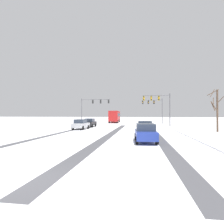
# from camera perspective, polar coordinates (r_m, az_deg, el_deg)

# --- Properties ---
(ground_plane) EXTENTS (300.00, 300.00, 0.00)m
(ground_plane) POSITION_cam_1_polar(r_m,az_deg,el_deg) (7.96, -26.42, -18.56)
(ground_plane) COLOR white
(wheel_track_left_lane) EXTENTS (0.91, 35.54, 0.01)m
(wheel_track_left_lane) POSITION_cam_1_polar(r_m,az_deg,el_deg) (22.59, 13.59, -6.89)
(wheel_track_left_lane) COLOR #4C4C51
(wheel_track_left_lane) RESTS_ON ground
(wheel_track_right_lane) EXTENTS (0.99, 35.54, 0.01)m
(wheel_track_right_lane) POSITION_cam_1_polar(r_m,az_deg,el_deg) (22.77, -0.30, -6.86)
(wheel_track_right_lane) COLOR #4C4C51
(wheel_track_right_lane) RESTS_ON ground
(wheel_track_center) EXTENTS (0.81, 35.54, 0.01)m
(wheel_track_center) POSITION_cam_1_polar(r_m,az_deg,el_deg) (24.73, -16.13, -6.34)
(wheel_track_center) COLOR #4C4C51
(wheel_track_center) RESTS_ON ground
(sidewalk_kerb_right) EXTENTS (4.00, 35.54, 0.12)m
(sidewalk_kerb_right) POSITION_cam_1_polar(r_m,az_deg,el_deg) (22.09, 27.64, -6.82)
(sidewalk_kerb_right) COLOR white
(sidewalk_kerb_right) RESTS_ON ground
(traffic_signal_far_left) EXTENTS (7.38, 0.45, 6.50)m
(traffic_signal_far_left) POSITION_cam_1_polar(r_m,az_deg,el_deg) (46.01, -5.92, 2.29)
(traffic_signal_far_left) COLOR #56565B
(traffic_signal_far_left) RESTS_ON ground
(traffic_signal_near_right) EXTENTS (5.29, 0.39, 6.50)m
(traffic_signal_near_right) POSITION_cam_1_polar(r_m,az_deg,el_deg) (36.76, 14.30, 2.94)
(traffic_signal_near_right) COLOR #56565B
(traffic_signal_near_right) RESTS_ON ground
(traffic_signal_far_right) EXTENTS (5.30, 0.56, 6.50)m
(traffic_signal_far_right) POSITION_cam_1_polar(r_m,az_deg,el_deg) (48.61, 12.89, 2.06)
(traffic_signal_far_right) COLOR #56565B
(traffic_signal_far_right) RESTS_ON ground
(car_black_lead) EXTENTS (1.87, 4.12, 1.62)m
(car_black_lead) POSITION_cam_1_polar(r_m,az_deg,el_deg) (35.50, -6.92, -3.32)
(car_black_lead) COLOR black
(car_black_lead) RESTS_ON ground
(car_silver_second) EXTENTS (2.02, 4.19, 1.62)m
(car_silver_second) POSITION_cam_1_polar(r_m,az_deg,el_deg) (30.09, -9.66, -3.79)
(car_silver_second) COLOR #B7BABF
(car_silver_second) RESTS_ON ground
(car_grey_third) EXTENTS (1.92, 4.15, 1.62)m
(car_grey_third) POSITION_cam_1_polar(r_m,az_deg,el_deg) (22.82, 10.12, -4.78)
(car_grey_third) COLOR slate
(car_grey_third) RESTS_ON ground
(car_blue_fourth) EXTENTS (2.00, 4.19, 1.62)m
(car_blue_fourth) POSITION_cam_1_polar(r_m,az_deg,el_deg) (16.48, 10.34, -6.37)
(car_blue_fourth) COLOR #233899
(car_blue_fourth) RESTS_ON ground
(bus_oncoming) EXTENTS (3.03, 11.10, 3.38)m
(bus_oncoming) POSITION_cam_1_polar(r_m,az_deg,el_deg) (54.27, 0.85, -1.17)
(bus_oncoming) COLOR #B21E1E
(bus_oncoming) RESTS_ON ground
(bare_tree_sidewalk_mid) EXTENTS (1.85, 1.95, 6.05)m
(bare_tree_sidewalk_mid) POSITION_cam_1_polar(r_m,az_deg,el_deg) (29.31, 29.71, 0.97)
(bare_tree_sidewalk_mid) COLOR brown
(bare_tree_sidewalk_mid) RESTS_ON ground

